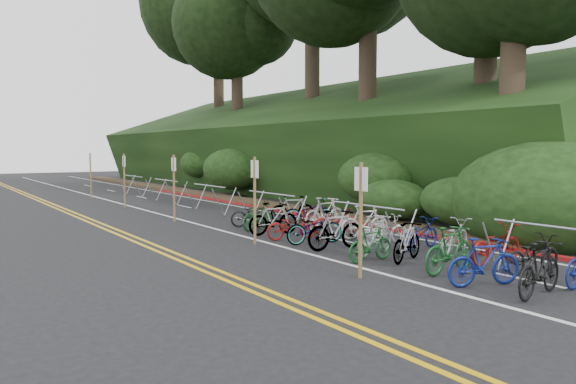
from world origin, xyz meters
name	(u,v)px	position (x,y,z in m)	size (l,w,h in m)	color
ground	(352,281)	(0.00, 0.00, 0.00)	(120.00, 120.00, 0.00)	black
road_markings	(185,224)	(0.63, 10.10, 0.00)	(7.47, 80.00, 0.01)	gold
red_curb	(275,210)	(5.70, 12.00, 0.05)	(0.25, 28.00, 0.10)	maroon
embankment	(314,151)	(12.96, 19.04, 2.57)	(14.30, 48.14, 9.11)	black
bike_rack_front	(550,242)	(3.32, -2.28, 0.83)	(1.14, 2.61, 1.16)	#9398A2
bike_racks_rest	(209,193)	(3.00, 13.00, 0.85)	(1.14, 23.00, 1.17)	#9398A2
signpost_near	(361,212)	(0.33, 0.11, 1.40)	(0.08, 0.40, 2.44)	brown
signposts_rest	(146,180)	(0.60, 14.00, 1.43)	(0.08, 18.40, 2.50)	brown
bike_front	(370,244)	(1.66, 1.29, 0.43)	(1.43, 0.40, 0.86)	#144C1E
bike_valet	(368,229)	(3.05, 2.94, 0.48)	(3.33, 13.05, 1.09)	black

